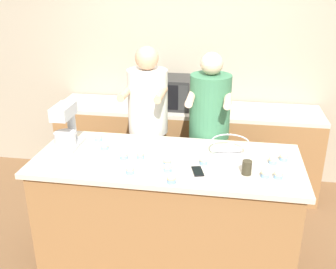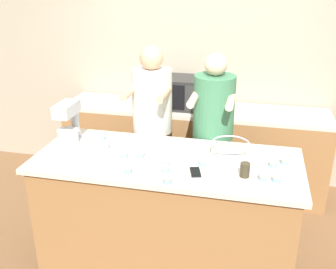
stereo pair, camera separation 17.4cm
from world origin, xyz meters
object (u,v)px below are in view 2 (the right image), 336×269
Objects in this scene: cell_phone at (195,172)px; cupcake_12 at (124,154)px; baking_tray at (169,148)px; cupcake_2 at (166,162)px; mixing_bowl at (230,150)px; cupcake_1 at (167,179)px; cupcake_5 at (128,169)px; person_left at (153,133)px; cupcake_3 at (140,154)px; cupcake_4 at (106,145)px; cupcake_9 at (102,136)px; person_right at (212,140)px; microwave_oven at (178,92)px; small_plate at (147,166)px; cupcake_6 at (285,160)px; cupcake_7 at (273,163)px; drinking_glass at (245,170)px; cupcake_0 at (277,178)px; cupcake_8 at (263,176)px; stand_mixer at (69,126)px; cupcake_10 at (165,168)px; cupcake_11 at (202,162)px.

cupcake_12 reaches higher than cell_phone.
baking_tray is 0.37m from cupcake_12.
cupcake_2 is (-0.23, 0.07, 0.02)m from cell_phone.
mixing_bowl is 0.81m from cupcake_12.
cupcake_1 is 1.00× the size of cupcake_5.
cupcake_2 is at bearing -67.57° from person_left.
mixing_bowl reaches higher than cupcake_3.
cupcake_9 is at bearing 123.19° from cupcake_4.
cell_phone is at bearing -11.92° from cupcake_12.
cupcake_4 is (-0.80, -0.53, 0.11)m from person_right.
cell_phone is 0.24m from cupcake_2.
cupcake_5 is at bearing -91.37° from microwave_oven.
small_plate is 1.02m from cupcake_6.
person_right is at bearing -55.29° from microwave_oven.
baking_tray is at bearing -81.79° from microwave_oven.
cupcake_5 is (0.06, -0.90, 0.09)m from person_left.
cupcake_5 reaches higher than small_plate.
cupcake_1 is 0.81m from cupcake_7.
cupcake_0 is at bearing -7.06° from drinking_glass.
baking_tray is 0.43m from cell_phone.
microwave_oven reaches higher than cupcake_8.
cupcake_2 is (-0.79, 0.07, 0.00)m from cupcake_0.
stand_mixer is at bearing 160.50° from small_plate.
cupcake_7 is (0.54, 0.22, 0.02)m from cell_phone.
cupcake_2 is (0.04, -0.26, 0.01)m from baking_tray.
cupcake_10 is (0.56, -0.29, 0.00)m from cupcake_4.
cupcake_7 is 1.43m from cupcake_9.
cupcake_1 is 1.00× the size of cupcake_10.
cupcake_2 is at bearing -81.75° from microwave_oven.
stand_mixer is 1.36m from microwave_oven.
stand_mixer is 1.59m from cupcake_8.
stand_mixer is (-1.12, -0.53, 0.24)m from person_right.
cupcake_10 is at bearing -79.42° from cupcake_2.
cupcake_6 is at bearing -5.22° from cupcake_9.
cupcake_2 is (-0.45, -0.22, -0.04)m from mixing_bowl.
cupcake_5 is 1.00× the size of cupcake_6.
cupcake_10 is 1.00× the size of cupcake_12.
stand_mixer reaches higher than cupcake_10.
stand_mixer is 0.34m from cupcake_4.
drinking_glass reaches higher than cupcake_3.
mixing_bowl is at bearing 11.49° from cupcake_3.
person_right is 10.46× the size of cell_phone.
cell_phone is at bearing -126.94° from mixing_bowl.
person_left is 1.22m from cupcake_7.
person_right is 25.99× the size of cupcake_10.
small_plate is 0.92m from cupcake_0.
stand_mixer is 1.14m from cupcake_11.
cupcake_0 is 1.02m from cupcake_3.
cupcake_10 is (-0.24, -0.82, 0.11)m from person_right.
cupcake_2 and cupcake_7 have the same top height.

